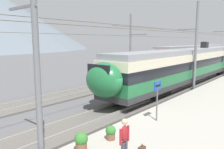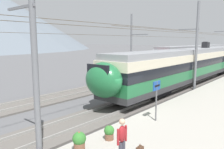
# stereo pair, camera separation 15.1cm
# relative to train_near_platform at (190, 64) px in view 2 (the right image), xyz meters

# --- Properties ---
(ground_plane) EXTENTS (400.00, 400.00, 0.00)m
(ground_plane) POSITION_rel_train_near_platform_xyz_m (-12.91, -1.02, -2.23)
(ground_plane) COLOR #565659
(platform_slab) EXTENTS (120.00, 6.38, 0.32)m
(platform_slab) POSITION_rel_train_near_platform_xyz_m (-12.91, -5.25, -2.07)
(platform_slab) COLOR #A39E93
(platform_slab) RESTS_ON ground
(track_near) EXTENTS (120.00, 3.00, 0.28)m
(track_near) POSITION_rel_train_near_platform_xyz_m (-12.91, 0.00, -2.16)
(track_near) COLOR #5B5651
(track_near) RESTS_ON ground
(track_far) EXTENTS (120.00, 3.00, 0.28)m
(track_far) POSITION_rel_train_near_platform_xyz_m (-12.91, 5.86, -2.16)
(track_far) COLOR #5B5651
(track_far) RESTS_ON ground
(train_near_platform) EXTENTS (29.18, 2.96, 4.27)m
(train_near_platform) POSITION_rel_train_near_platform_xyz_m (0.00, 0.00, 0.00)
(train_near_platform) COLOR #2D2D30
(train_near_platform) RESTS_ON track_near
(train_far_track) EXTENTS (29.45, 2.89, 4.27)m
(train_far_track) POSITION_rel_train_near_platform_xyz_m (17.73, 5.86, 0.00)
(train_far_track) COLOR #2D2D30
(train_far_track) RESTS_ON track_far
(catenary_mast_west) EXTENTS (42.64, 2.00, 7.52)m
(catenary_mast_west) POSITION_rel_train_near_platform_xyz_m (-19.46, -1.58, 1.73)
(catenary_mast_west) COLOR slate
(catenary_mast_west) RESTS_ON ground
(catenary_mast_mid) EXTENTS (42.64, 2.00, 8.28)m
(catenary_mast_mid) POSITION_rel_train_near_platform_xyz_m (-2.92, -1.59, 2.04)
(catenary_mast_mid) COLOR slate
(catenary_mast_mid) RESTS_ON ground
(catenary_mast_far_side) EXTENTS (42.64, 2.69, 8.19)m
(catenary_mast_far_side) POSITION_rel_train_near_platform_xyz_m (0.49, 8.08, 2.00)
(catenary_mast_far_side) COLOR slate
(catenary_mast_far_side) RESTS_ON ground
(platform_sign) EXTENTS (0.70, 0.08, 2.23)m
(platform_sign) POSITION_rel_train_near_platform_xyz_m (-13.34, -3.50, -0.27)
(platform_sign) COLOR #59595B
(platform_sign) RESTS_ON platform_slab
(passenger_walking) EXTENTS (0.53, 0.22, 1.69)m
(passenger_walking) POSITION_rel_train_near_platform_xyz_m (-18.02, -4.79, -0.97)
(passenger_walking) COLOR #383842
(passenger_walking) RESTS_ON platform_slab
(potted_plant_platform_edge) EXTENTS (0.54, 0.54, 0.82)m
(potted_plant_platform_edge) POSITION_rel_train_near_platform_xyz_m (-18.43, -2.95, -1.46)
(potted_plant_platform_edge) COLOR brown
(potted_plant_platform_edge) RESTS_ON platform_slab
(potted_plant_by_shelter) EXTENTS (0.46, 0.46, 0.66)m
(potted_plant_by_shelter) POSITION_rel_train_near_platform_xyz_m (-16.83, -3.13, -1.56)
(potted_plant_by_shelter) COLOR brown
(potted_plant_by_shelter) RESTS_ON platform_slab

